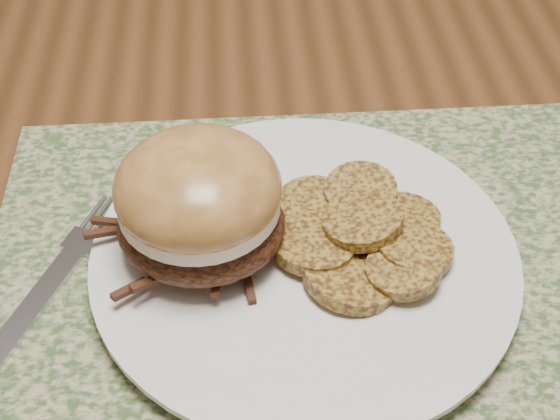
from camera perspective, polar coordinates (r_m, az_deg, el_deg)
The scene contains 6 objects.
dining_table at distance 0.63m, azimuth 19.33°, elevation -6.85°, with size 1.50×0.90×0.75m.
placemat at distance 0.52m, azimuth 3.49°, elevation -4.38°, with size 0.45×0.33×0.00m, color #3B572D.
dinner_plate at distance 0.51m, azimuth 1.80°, elevation -3.57°, with size 0.26×0.26×0.02m, color white.
pork_sandwich at distance 0.48m, azimuth -5.93°, elevation 0.52°, with size 0.12×0.12×0.08m.
roasted_potatoes at distance 0.50m, azimuth 5.98°, elevation -1.79°, with size 0.13×0.14×0.03m.
fork at distance 0.52m, azimuth -16.88°, elevation -5.79°, with size 0.09×0.18×0.00m.
Camera 1 is at (-0.23, -0.35, 1.14)m, focal length 50.00 mm.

